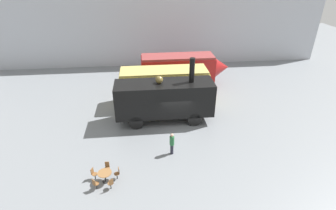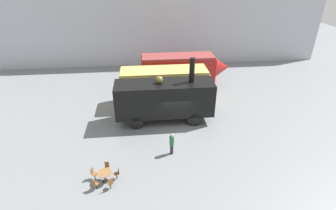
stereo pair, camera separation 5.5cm
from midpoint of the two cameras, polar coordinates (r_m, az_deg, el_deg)
The scene contains 12 objects.
ground_plane at distance 22.89m, azimuth 1.70°, elevation -4.64°, with size 80.00×80.00×0.00m, color gray.
backdrop_wall at distance 35.80m, azimuth -1.61°, elevation 15.65°, with size 44.00×0.15×9.00m.
streamlined_locomotive at distance 30.02m, azimuth 3.54°, elevation 8.06°, with size 9.98×2.66×3.51m.
passenger_coach_vintage at distance 25.66m, azimuth -0.94°, elevation 4.83°, with size 8.44×2.81×3.59m.
steam_locomotive at distance 22.64m, azimuth -0.83°, elevation 1.54°, with size 8.41×2.57×5.75m.
cafe_table_near at distance 17.83m, azimuth -13.69°, elevation -14.48°, with size 0.91×0.91×0.76m.
cafe_chair_0 at distance 18.26m, azimuth -15.99°, elevation -14.05°, with size 0.39×0.38×0.87m.
cafe_chair_1 at distance 17.54m, azimuth -15.67°, elevation -16.13°, with size 0.40×0.41×0.87m.
cafe_chair_2 at distance 17.33m, azimuth -12.43°, elevation -16.28°, with size 0.39×0.40×0.87m.
cafe_chair_3 at distance 17.93m, azimuth -10.97°, elevation -14.24°, with size 0.38×0.36×0.87m.
cafe_chair_4 at distance 18.49m, azimuth -13.18°, elevation -12.96°, with size 0.36×0.36×0.87m.
visitor_person at distance 19.31m, azimuth 0.78°, elevation -8.24°, with size 0.34×0.34×1.78m.
Camera 1 is at (-2.68, -18.94, 12.57)m, focal length 28.00 mm.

